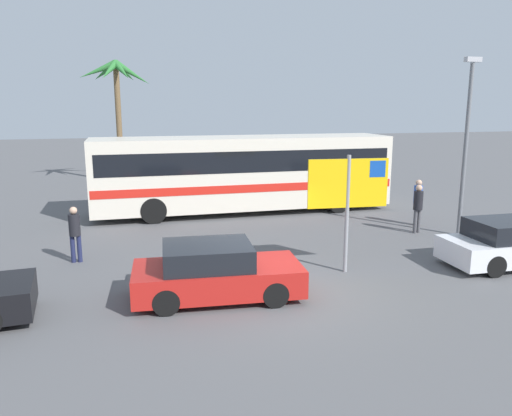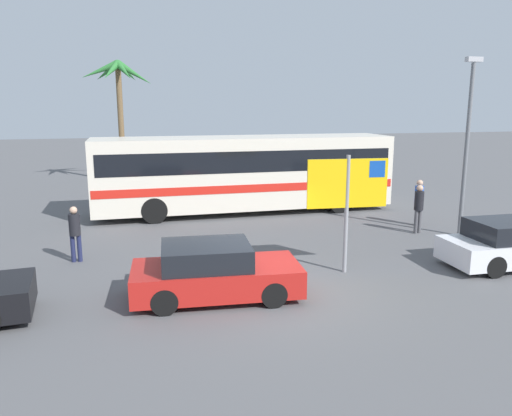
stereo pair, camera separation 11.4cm
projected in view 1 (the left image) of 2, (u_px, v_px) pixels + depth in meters
The scene contains 9 objects.
ground at pixel (267, 294), 12.08m from camera, with size 120.00×120.00×0.00m, color #565659.
bus_front_coach at pixel (243, 170), 20.95m from camera, with size 12.34×2.65×3.17m.
ferry_sign at pixel (350, 188), 13.25m from camera, with size 2.20×0.24×3.20m.
car_red at pixel (215, 272), 11.73m from camera, with size 4.04×2.07×1.32m.
pedestrian_by_bus at pixel (418, 198), 18.75m from camera, with size 0.32×0.32×1.74m.
pedestrian_crossing_lot at pixel (418, 205), 17.63m from camera, with size 0.32×0.32×1.73m.
pedestrian_near_sign at pixel (75, 230), 14.34m from camera, with size 0.32×0.32×1.64m.
lamp_post_left_side at pixel (466, 140), 16.87m from camera, with size 0.56×0.20×6.01m.
palm_tree_seaside at pixel (116, 83), 28.16m from camera, with size 4.04×3.89×6.93m.
Camera 1 is at (-3.17, -10.95, 4.51)m, focal length 35.07 mm.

